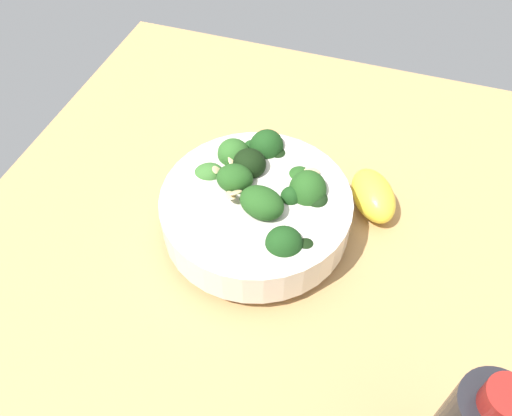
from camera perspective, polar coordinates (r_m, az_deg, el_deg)
ground_plane at (r=60.26cm, az=2.36°, el=-3.17°), size 68.79×68.79×3.19cm
bowl_of_broccoli at (r=55.90cm, az=0.22°, el=0.29°), size 20.21×20.63×8.88cm
lemon_wedge at (r=60.79cm, az=12.64°, el=1.35°), size 7.74×8.81×4.18cm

